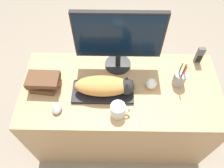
{
  "coord_description": "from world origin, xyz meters",
  "views": [
    {
      "loc": [
        -0.05,
        -0.52,
        1.94
      ],
      "look_at": [
        -0.06,
        0.3,
        0.76
      ],
      "focal_mm": 35.0,
      "sensor_mm": 36.0,
      "label": 1
    }
  ],
  "objects_px": {
    "baseball": "(151,84)",
    "phone": "(199,55)",
    "keyboard": "(103,92)",
    "pen_cup": "(180,79)",
    "computer_mouse": "(57,109)",
    "cat": "(107,86)",
    "book_stack": "(44,81)",
    "coffee_mug": "(118,110)",
    "monitor": "(119,38)"
  },
  "relations": [
    {
      "from": "coffee_mug",
      "to": "pen_cup",
      "type": "distance_m",
      "value": 0.48
    },
    {
      "from": "computer_mouse",
      "to": "phone",
      "type": "distance_m",
      "value": 1.06
    },
    {
      "from": "coffee_mug",
      "to": "baseball",
      "type": "distance_m",
      "value": 0.3
    },
    {
      "from": "baseball",
      "to": "computer_mouse",
      "type": "bearing_deg",
      "value": -162.75
    },
    {
      "from": "keyboard",
      "to": "pen_cup",
      "type": "relative_size",
      "value": 1.82
    },
    {
      "from": "cat",
      "to": "pen_cup",
      "type": "relative_size",
      "value": 1.73
    },
    {
      "from": "keyboard",
      "to": "cat",
      "type": "height_order",
      "value": "cat"
    },
    {
      "from": "keyboard",
      "to": "book_stack",
      "type": "distance_m",
      "value": 0.4
    },
    {
      "from": "baseball",
      "to": "phone",
      "type": "height_order",
      "value": "phone"
    },
    {
      "from": "phone",
      "to": "keyboard",
      "type": "bearing_deg",
      "value": -157.37
    },
    {
      "from": "computer_mouse",
      "to": "pen_cup",
      "type": "relative_size",
      "value": 0.38
    },
    {
      "from": "phone",
      "to": "book_stack",
      "type": "xyz_separation_m",
      "value": [
        -1.08,
        -0.23,
        -0.02
      ]
    },
    {
      "from": "keyboard",
      "to": "pen_cup",
      "type": "distance_m",
      "value": 0.52
    },
    {
      "from": "cat",
      "to": "baseball",
      "type": "bearing_deg",
      "value": 10.36
    },
    {
      "from": "cat",
      "to": "coffee_mug",
      "type": "height_order",
      "value": "cat"
    },
    {
      "from": "keyboard",
      "to": "baseball",
      "type": "relative_size",
      "value": 5.51
    },
    {
      "from": "baseball",
      "to": "book_stack",
      "type": "bearing_deg",
      "value": -179.84
    },
    {
      "from": "computer_mouse",
      "to": "phone",
      "type": "xyz_separation_m",
      "value": [
        0.97,
        0.42,
        0.05
      ]
    },
    {
      "from": "keyboard",
      "to": "phone",
      "type": "distance_m",
      "value": 0.75
    },
    {
      "from": "cat",
      "to": "book_stack",
      "type": "bearing_deg",
      "value": 172.96
    },
    {
      "from": "computer_mouse",
      "to": "book_stack",
      "type": "bearing_deg",
      "value": 120.63
    },
    {
      "from": "coffee_mug",
      "to": "monitor",
      "type": "bearing_deg",
      "value": 90.25
    },
    {
      "from": "pen_cup",
      "to": "coffee_mug",
      "type": "bearing_deg",
      "value": -149.8
    },
    {
      "from": "phone",
      "to": "baseball",
      "type": "bearing_deg",
      "value": -147.46
    },
    {
      "from": "pen_cup",
      "to": "phone",
      "type": "distance_m",
      "value": 0.26
    },
    {
      "from": "cat",
      "to": "computer_mouse",
      "type": "bearing_deg",
      "value": -156.64
    },
    {
      "from": "cat",
      "to": "book_stack",
      "type": "height_order",
      "value": "cat"
    },
    {
      "from": "computer_mouse",
      "to": "keyboard",
      "type": "bearing_deg",
      "value": 25.25
    },
    {
      "from": "keyboard",
      "to": "cat",
      "type": "xyz_separation_m",
      "value": [
        0.03,
        0.0,
        0.07
      ]
    },
    {
      "from": "keyboard",
      "to": "computer_mouse",
      "type": "height_order",
      "value": "computer_mouse"
    },
    {
      "from": "computer_mouse",
      "to": "pen_cup",
      "type": "bearing_deg",
      "value": 15.48
    },
    {
      "from": "book_stack",
      "to": "pen_cup",
      "type": "bearing_deg",
      "value": 2.19
    },
    {
      "from": "cat",
      "to": "computer_mouse",
      "type": "distance_m",
      "value": 0.35
    },
    {
      "from": "monitor",
      "to": "pen_cup",
      "type": "bearing_deg",
      "value": -20.71
    },
    {
      "from": "baseball",
      "to": "monitor",
      "type": "bearing_deg",
      "value": 139.62
    },
    {
      "from": "phone",
      "to": "book_stack",
      "type": "relative_size",
      "value": 0.6
    },
    {
      "from": "monitor",
      "to": "book_stack",
      "type": "relative_size",
      "value": 2.51
    },
    {
      "from": "baseball",
      "to": "book_stack",
      "type": "xyz_separation_m",
      "value": [
        -0.72,
        -0.0,
        0.01
      ]
    },
    {
      "from": "keyboard",
      "to": "computer_mouse",
      "type": "relative_size",
      "value": 4.85
    },
    {
      "from": "cat",
      "to": "monitor",
      "type": "xyz_separation_m",
      "value": [
        0.07,
        0.24,
        0.19
      ]
    },
    {
      "from": "keyboard",
      "to": "cat",
      "type": "bearing_deg",
      "value": 0.0
    },
    {
      "from": "cat",
      "to": "baseball",
      "type": "relative_size",
      "value": 5.23
    },
    {
      "from": "book_stack",
      "to": "phone",
      "type": "bearing_deg",
      "value": 12.19
    },
    {
      "from": "baseball",
      "to": "phone",
      "type": "relative_size",
      "value": 0.53
    },
    {
      "from": "baseball",
      "to": "phone",
      "type": "bearing_deg",
      "value": 32.54
    },
    {
      "from": "baseball",
      "to": "coffee_mug",
      "type": "bearing_deg",
      "value": -136.82
    },
    {
      "from": "computer_mouse",
      "to": "pen_cup",
      "type": "distance_m",
      "value": 0.83
    },
    {
      "from": "baseball",
      "to": "book_stack",
      "type": "distance_m",
      "value": 0.72
    },
    {
      "from": "cat",
      "to": "monitor",
      "type": "relative_size",
      "value": 0.67
    },
    {
      "from": "cat",
      "to": "book_stack",
      "type": "xyz_separation_m",
      "value": [
        -0.42,
        0.05,
        -0.03
      ]
    }
  ]
}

